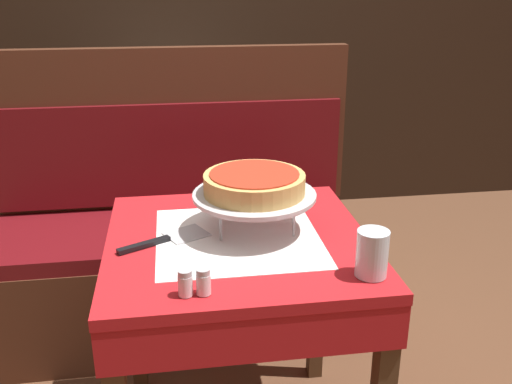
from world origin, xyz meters
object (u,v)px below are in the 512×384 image
at_px(pizza_server, 167,239).
at_px(condiment_caddy, 170,110).
at_px(dining_table_rear, 170,137).
at_px(dining_table_front, 238,270).
at_px(salt_shaker, 185,283).
at_px(deep_dish_pizza, 254,183).
at_px(booth_bench, 177,255).
at_px(pepper_shaker, 203,281).
at_px(water_glass_near, 372,253).
at_px(pizza_pan_stand, 254,196).

height_order(pizza_server, condiment_caddy, condiment_caddy).
bearing_deg(dining_table_rear, condiment_caddy, -81.18).
height_order(dining_table_front, dining_table_rear, same).
distance_m(pizza_server, salt_shaker, 0.29).
distance_m(dining_table_front, deep_dish_pizza, 0.25).
xyz_separation_m(dining_table_rear, deep_dish_pizza, (0.23, -1.49, 0.26)).
xyz_separation_m(dining_table_front, condiment_caddy, (-0.17, 1.47, 0.14)).
bearing_deg(salt_shaker, booth_bench, 91.02).
bearing_deg(dining_table_rear, pepper_shaker, -87.89).
relative_size(dining_table_front, salt_shaker, 11.97).
relative_size(booth_bench, deep_dish_pizza, 5.30).
bearing_deg(dining_table_front, salt_shaker, -118.00).
bearing_deg(pizza_server, water_glass_near, -28.77).
xyz_separation_m(dining_table_front, deep_dish_pizza, (0.05, 0.04, 0.24)).
distance_m(dining_table_front, condiment_caddy, 1.49).
bearing_deg(booth_bench, pizza_pan_stand, -72.16).
xyz_separation_m(water_glass_near, condiment_caddy, (-0.45, 1.73, -0.02)).
distance_m(dining_table_front, pizza_pan_stand, 0.21).
distance_m(booth_bench, condiment_caddy, 0.87).
bearing_deg(salt_shaker, condiment_caddy, 90.57).
bearing_deg(booth_bench, condiment_caddy, 89.96).
distance_m(booth_bench, pepper_shaker, 1.10).
height_order(dining_table_front, salt_shaker, salt_shaker).
xyz_separation_m(pizza_pan_stand, water_glass_near, (0.23, -0.30, -0.04)).
distance_m(dining_table_rear, salt_shaker, 1.82).
bearing_deg(dining_table_rear, salt_shaker, -89.15).
bearing_deg(pizza_pan_stand, deep_dish_pizza, 45.00).
xyz_separation_m(pizza_server, condiment_caddy, (0.02, 1.47, 0.03)).
bearing_deg(pepper_shaker, condiment_caddy, 91.87).
bearing_deg(dining_table_front, pepper_shaker, -111.31).
distance_m(dining_table_rear, pizza_pan_stand, 1.53).
height_order(water_glass_near, condiment_caddy, condiment_caddy).
bearing_deg(pizza_pan_stand, dining_table_front, -141.94).
bearing_deg(salt_shaker, deep_dish_pizza, 57.99).
height_order(booth_bench, deep_dish_pizza, booth_bench).
height_order(dining_table_front, pizza_pan_stand, pizza_pan_stand).
bearing_deg(pepper_shaker, dining_table_front, 68.69).
distance_m(pizza_pan_stand, water_glass_near, 0.38).
bearing_deg(dining_table_rear, pizza_pan_stand, -81.27).
distance_m(salt_shaker, condiment_caddy, 1.76).
distance_m(salt_shaker, pepper_shaker, 0.04).
height_order(dining_table_rear, pizza_pan_stand, pizza_pan_stand).
distance_m(dining_table_front, pizza_server, 0.22).
height_order(booth_bench, salt_shaker, booth_bench).
bearing_deg(pepper_shaker, dining_table_rear, 92.11).
height_order(pizza_server, water_glass_near, water_glass_near).
xyz_separation_m(salt_shaker, pepper_shaker, (0.04, 0.00, -0.00)).
distance_m(dining_table_rear, condiment_caddy, 0.17).
bearing_deg(pepper_shaker, water_glass_near, 3.74).
bearing_deg(pizza_pan_stand, pepper_shaker, -116.63).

